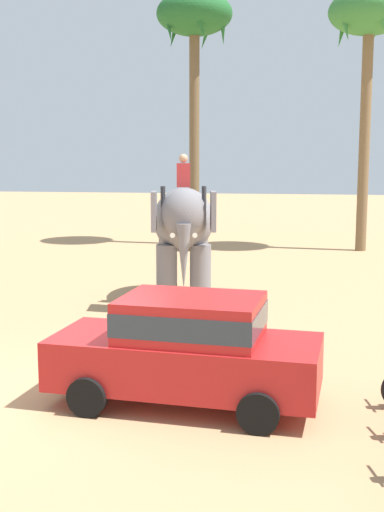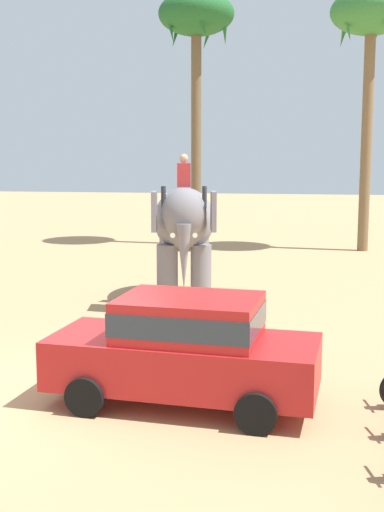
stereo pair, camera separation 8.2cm
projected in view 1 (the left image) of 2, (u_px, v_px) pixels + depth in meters
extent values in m
plane|color=tan|center=(81.00, 393.00, 10.78)|extent=(120.00, 120.00, 0.00)
cube|color=red|center=(185.00, 361.00, 10.20)|extent=(4.23, 2.03, 0.76)
cube|color=red|center=(191.00, 318.00, 10.08)|extent=(2.22, 1.73, 0.64)
cube|color=#2D3842|center=(191.00, 318.00, 10.08)|extent=(2.24, 1.75, 0.35)
cylinder|color=black|center=(87.00, 397.00, 9.76)|extent=(0.61, 0.23, 0.60)
cylinder|color=black|center=(127.00, 363.00, 11.39)|extent=(0.61, 0.23, 0.60)
cylinder|color=black|center=(258.00, 413.00, 9.14)|extent=(0.61, 0.23, 0.60)
cylinder|color=black|center=(274.00, 374.00, 10.77)|extent=(0.61, 0.23, 0.60)
ellipsoid|color=slate|center=(183.00, 220.00, 17.66)|extent=(2.13, 3.34, 1.70)
cylinder|color=slate|center=(201.00, 276.00, 16.94)|extent=(0.52, 0.52, 1.60)
cylinder|color=slate|center=(166.00, 276.00, 16.93)|extent=(0.52, 0.52, 1.60)
cylinder|color=slate|center=(199.00, 264.00, 18.78)|extent=(0.52, 0.52, 1.60)
cylinder|color=slate|center=(168.00, 264.00, 18.77)|extent=(0.52, 0.52, 1.60)
ellipsoid|color=slate|center=(184.00, 214.00, 16.00)|extent=(1.26, 1.18, 1.20)
cube|color=slate|center=(213.00, 211.00, 16.10)|extent=(0.26, 0.81, 0.96)
cube|color=slate|center=(154.00, 211.00, 16.08)|extent=(0.26, 0.81, 0.96)
cone|color=slate|center=(184.00, 257.00, 15.71)|extent=(0.42, 0.42, 1.60)
cone|color=beige|center=(195.00, 236.00, 15.68)|extent=(0.22, 0.57, 0.21)
cone|color=beige|center=(173.00, 236.00, 15.68)|extent=(0.22, 0.57, 0.21)
cube|color=red|center=(183.00, 175.00, 16.64)|extent=(0.38, 0.30, 0.60)
sphere|color=tan|center=(183.00, 158.00, 16.57)|extent=(0.22, 0.22, 0.22)
cylinder|color=#333338|center=(204.00, 197.00, 16.72)|extent=(0.12, 0.12, 0.55)
cylinder|color=#333338|center=(163.00, 197.00, 16.71)|extent=(0.12, 0.12, 0.55)
cylinder|color=brown|center=(365.00, 137.00, 26.59)|extent=(0.43, 0.43, 9.24)
ellipsoid|color=#337A38|center=(369.00, 11.00, 25.88)|extent=(3.20, 3.20, 1.80)
cone|color=#337A38|center=(376.00, 30.00, 27.01)|extent=(0.91, 0.57, 1.67)
cone|color=#337A38|center=(343.00, 29.00, 26.80)|extent=(0.73, 0.83, 1.69)
cone|color=#337A38|center=(345.00, 22.00, 25.43)|extent=(0.73, 0.83, 1.69)
cone|color=#337A38|center=(382.00, 18.00, 24.78)|extent=(0.91, 0.57, 1.67)
cylinder|color=brown|center=(194.00, 134.00, 28.48)|extent=(0.43, 0.43, 9.56)
ellipsoid|color=#1E5B28|center=(194.00, 14.00, 27.74)|extent=(3.20, 3.20, 1.80)
cone|color=#1E5B28|center=(223.00, 25.00, 27.62)|extent=(0.40, 0.92, 1.64)
cone|color=#1E5B28|center=(207.00, 31.00, 28.87)|extent=(0.91, 0.57, 1.67)
cone|color=#1E5B28|center=(175.00, 30.00, 28.66)|extent=(0.73, 0.83, 1.69)
cone|color=#1E5B28|center=(168.00, 24.00, 27.29)|extent=(0.73, 0.83, 1.69)
cone|color=#1E5B28|center=(199.00, 20.00, 26.64)|extent=(0.91, 0.57, 1.67)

